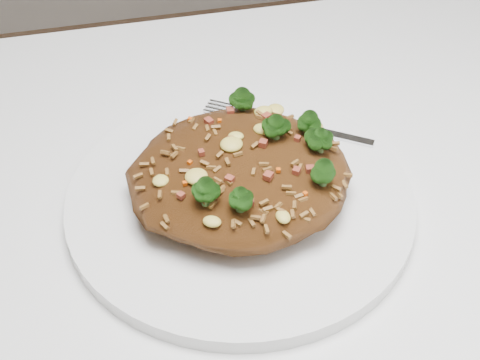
% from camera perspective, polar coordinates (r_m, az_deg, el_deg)
% --- Properties ---
extents(dining_table, '(1.20, 0.80, 0.75)m').
position_cam_1_polar(dining_table, '(0.58, 0.06, -14.21)').
color(dining_table, white).
rests_on(dining_table, ground).
extents(plate, '(0.29, 0.29, 0.01)m').
position_cam_1_polar(plate, '(0.56, 0.00, -1.65)').
color(plate, white).
rests_on(plate, dining_table).
extents(fried_rice, '(0.18, 0.16, 0.07)m').
position_cam_1_polar(fried_rice, '(0.53, 0.13, 1.12)').
color(fried_rice, brown).
rests_on(fried_rice, plate).
extents(fork, '(0.14, 0.10, 0.00)m').
position_cam_1_polar(fork, '(0.62, 4.75, 4.63)').
color(fork, silver).
rests_on(fork, plate).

